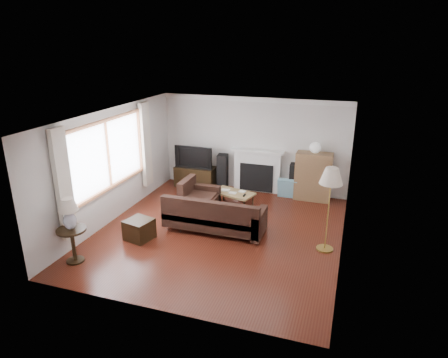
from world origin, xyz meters
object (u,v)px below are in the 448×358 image
(sectional_sofa, at_px, (215,214))
(side_table, at_px, (73,245))
(tv_stand, at_px, (196,176))
(coffee_table, at_px, (233,199))
(bookshelf, at_px, (313,177))
(floor_lamp, at_px, (328,210))

(sectional_sofa, bearing_deg, side_table, -135.17)
(tv_stand, bearing_deg, side_table, -97.52)
(tv_stand, height_order, coffee_table, tv_stand)
(sectional_sofa, bearing_deg, bookshelf, 54.44)
(sectional_sofa, height_order, coffee_table, sectional_sofa)
(sectional_sofa, height_order, side_table, sectional_sofa)
(sectional_sofa, xyz_separation_m, floor_lamp, (2.32, -0.10, 0.47))
(bookshelf, bearing_deg, side_table, -130.23)
(tv_stand, distance_m, floor_lamp, 4.56)
(sectional_sofa, relative_size, side_table, 3.48)
(bookshelf, height_order, side_table, bookshelf)
(sectional_sofa, relative_size, floor_lamp, 1.37)
(bookshelf, relative_size, floor_lamp, 0.73)
(tv_stand, xyz_separation_m, sectional_sofa, (1.44, -2.42, 0.09))
(floor_lamp, bearing_deg, coffee_table, 148.09)
(tv_stand, distance_m, coffee_table, 1.80)
(sectional_sofa, distance_m, side_table, 2.85)
(coffee_table, relative_size, floor_lamp, 0.59)
(coffee_table, distance_m, floor_lamp, 2.81)
(bookshelf, bearing_deg, floor_lamp, -77.59)
(coffee_table, distance_m, side_table, 3.92)
(tv_stand, height_order, bookshelf, bookshelf)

